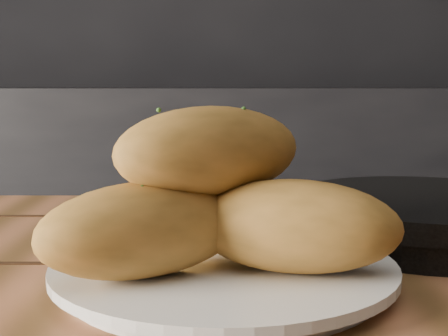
{
  "coord_description": "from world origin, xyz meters",
  "views": [
    {
      "loc": [
        0.06,
        0.18,
        0.91
      ],
      "look_at": [
        0.06,
        0.68,
        0.84
      ],
      "focal_mm": 50.0,
      "sensor_mm": 36.0,
      "label": 1
    }
  ],
  "objects": [
    {
      "name": "bread_rolls",
      "position": [
        0.05,
        0.65,
        0.82
      ],
      "size": [
        0.28,
        0.25,
        0.12
      ],
      "color": "#B17631",
      "rests_on": "plate"
    },
    {
      "name": "counter",
      "position": [
        0.0,
        1.7,
        0.45
      ],
      "size": [
        2.8,
        0.6,
        0.9
      ],
      "primitive_type": "cube",
      "color": "black",
      "rests_on": "ground"
    },
    {
      "name": "plate",
      "position": [
        0.06,
        0.66,
        0.76
      ],
      "size": [
        0.27,
        0.27,
        0.02
      ],
      "color": "white",
      "rests_on": "table"
    },
    {
      "name": "skillet",
      "position": [
        0.27,
        0.8,
        0.77
      ],
      "size": [
        0.4,
        0.27,
        0.05
      ],
      "color": "black",
      "rests_on": "table"
    }
  ]
}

